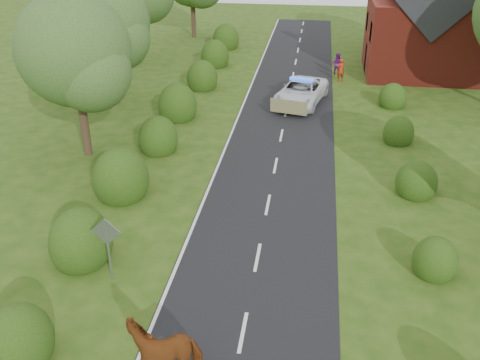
% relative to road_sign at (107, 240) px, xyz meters
% --- Properties ---
extents(ground, '(120.00, 120.00, 0.00)m').
position_rel_road_sign_xyz_m(ground, '(5.00, -2.00, -1.65)').
color(ground, '#254910').
extents(road, '(6.00, 70.00, 0.02)m').
position_rel_road_sign_xyz_m(road, '(5.00, 13.00, -1.64)').
color(road, black).
rests_on(road, ground).
extents(road_markings, '(4.96, 70.00, 0.01)m').
position_rel_road_sign_xyz_m(road_markings, '(3.40, 10.93, -1.63)').
color(road_markings, white).
rests_on(road_markings, road).
extents(hedgerow_left, '(2.75, 50.41, 3.00)m').
position_rel_road_sign_xyz_m(hedgerow_left, '(-1.51, 9.69, -0.91)').
color(hedgerow_left, '#15390C').
rests_on(hedgerow_left, ground).
extents(hedgerow_right, '(2.10, 45.78, 2.10)m').
position_rel_road_sign_xyz_m(hedgerow_right, '(11.60, 9.21, -1.10)').
color(hedgerow_right, '#15390C').
rests_on(hedgerow_right, ground).
extents(tree_left_a, '(5.74, 5.60, 8.38)m').
position_rel_road_sign_xyz_m(tree_left_a, '(-4.75, 9.86, 3.69)').
color(tree_left_a, '#332316').
rests_on(tree_left_a, ground).
extents(tree_left_b, '(5.74, 5.60, 8.07)m').
position_rel_road_sign_xyz_m(tree_left_b, '(-6.25, 17.86, 3.39)').
color(tree_left_b, '#332316').
rests_on(tree_left_b, ground).
extents(road_sign, '(1.06, 0.08, 2.53)m').
position_rel_road_sign_xyz_m(road_sign, '(0.00, 0.00, 0.00)').
color(road_sign, gray).
rests_on(road_sign, ground).
extents(house, '(8.00, 7.40, 9.17)m').
position_rel_road_sign_xyz_m(house, '(14.49, 28.00, 2.13)').
color(house, maroon).
rests_on(house, ground).
extents(cow, '(2.69, 2.04, 1.70)m').
position_rel_road_sign_xyz_m(cow, '(3.08, -3.90, -0.81)').
color(cow, '#652A14').
rests_on(cow, ground).
extents(police_van, '(3.82, 6.16, 1.73)m').
position_rel_road_sign_xyz_m(police_van, '(5.84, 19.70, -0.86)').
color(police_van, white).
rests_on(police_van, ground).
extents(pedestrian_red, '(0.73, 0.61, 1.71)m').
position_rel_road_sign_xyz_m(pedestrian_red, '(8.54, 25.07, -0.80)').
color(pedestrian_red, '#AB2E13').
rests_on(pedestrian_red, ground).
extents(pedestrian_purple, '(1.00, 0.90, 1.68)m').
position_rel_road_sign_xyz_m(pedestrian_purple, '(8.31, 26.91, -0.82)').
color(pedestrian_purple, '#701A7D').
rests_on(pedestrian_purple, ground).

